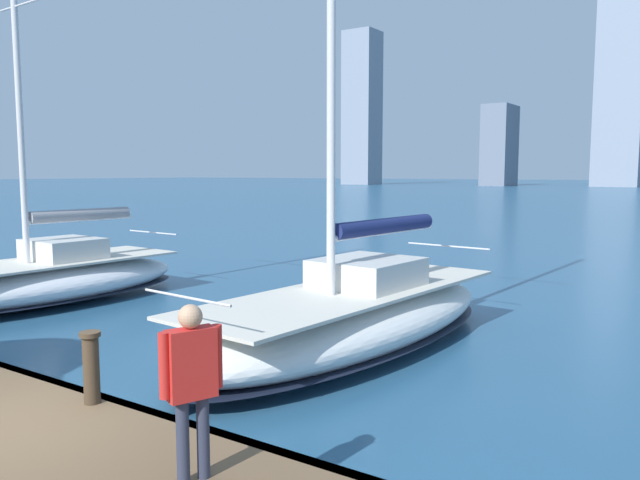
{
  "coord_description": "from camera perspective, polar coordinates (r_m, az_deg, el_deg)",
  "views": [
    {
      "loc": [
        -6.89,
        3.58,
        3.47
      ],
      "look_at": [
        -0.4,
        -6.14,
        2.2
      ],
      "focal_mm": 35.0,
      "sensor_mm": 36.0,
      "label": 1
    }
  ],
  "objects": [
    {
      "name": "sailboat_grey",
      "position": [
        18.16,
        -23.44,
        -3.2
      ],
      "size": [
        3.42,
        7.81,
        11.82
      ],
      "color": "white",
      "rests_on": "ground"
    },
    {
      "name": "sailboat_navy",
      "position": [
        12.32,
        2.98,
        -6.82
      ],
      "size": [
        3.69,
        9.09,
        12.83
      ],
      "color": "white",
      "rests_on": "ground"
    },
    {
      "name": "mooring_post",
      "position": [
        8.4,
        -20.19,
        -10.77
      ],
      "size": [
        0.26,
        0.26,
        0.91
      ],
      "color": "#423323",
      "rests_on": "dock_pier"
    },
    {
      "name": "person_red_shirt",
      "position": [
        5.99,
        -11.66,
        -12.04
      ],
      "size": [
        0.34,
        0.58,
        1.68
      ],
      "color": "#2D3347",
      "rests_on": "dock_pier"
    }
  ]
}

